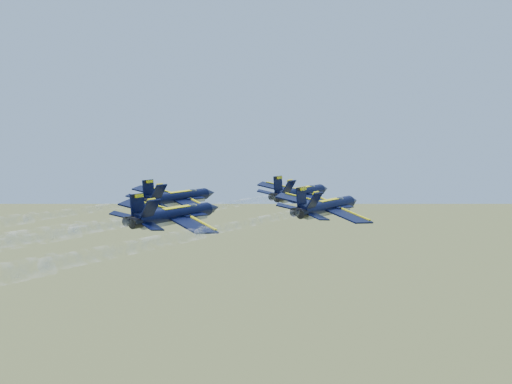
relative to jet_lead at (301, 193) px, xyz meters
The scene contains 4 objects.
jet_lead is the anchor object (origin of this frame).
jet_left 16.58m from the jet_lead, 125.85° to the right, with size 11.32×14.66×3.87m.
jet_right 16.55m from the jet_lead, 51.15° to the right, with size 11.32×14.66×3.87m.
jet_slot 27.68m from the jet_lead, 88.28° to the right, with size 11.32×14.66×3.87m.
Camera 1 is at (50.77, -79.07, 105.05)m, focal length 55.00 mm.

